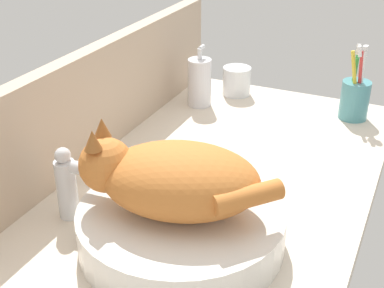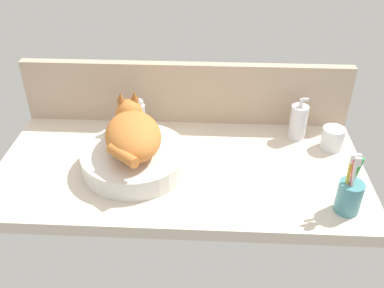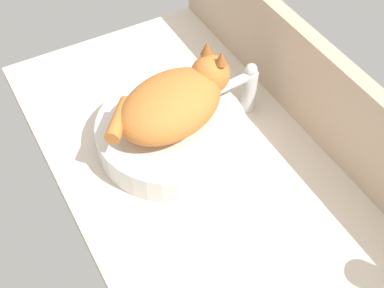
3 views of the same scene
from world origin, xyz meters
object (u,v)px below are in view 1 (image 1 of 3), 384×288
(sink_basin, at_px, (181,226))
(soap_dispenser, at_px, (200,82))
(cat, at_px, (172,178))
(faucet, at_px, (72,182))
(water_glass, at_px, (237,83))
(toothbrush_cup, at_px, (355,98))

(sink_basin, xyz_separation_m, soap_dispenser, (0.54, 0.21, 0.03))
(cat, distance_m, faucet, 0.20)
(sink_basin, bearing_deg, cat, 108.15)
(cat, bearing_deg, water_glass, 11.59)
(water_glass, bearing_deg, toothbrush_cup, -94.91)
(cat, relative_size, toothbrush_cup, 1.71)
(toothbrush_cup, bearing_deg, sink_basin, 164.81)
(sink_basin, distance_m, faucet, 0.21)
(sink_basin, bearing_deg, water_glass, 12.76)
(toothbrush_cup, distance_m, water_glass, 0.32)
(water_glass, bearing_deg, cat, -168.41)
(toothbrush_cup, height_order, water_glass, toothbrush_cup)
(faucet, distance_m, soap_dispenser, 0.55)
(cat, bearing_deg, toothbrush_cup, -16.19)
(cat, distance_m, toothbrush_cup, 0.66)
(sink_basin, bearing_deg, soap_dispenser, 21.11)
(sink_basin, relative_size, toothbrush_cup, 1.80)
(cat, relative_size, faucet, 2.35)
(cat, height_order, faucet, cat)
(faucet, relative_size, soap_dispenser, 0.87)
(faucet, height_order, toothbrush_cup, toothbrush_cup)
(toothbrush_cup, bearing_deg, faucet, 149.73)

